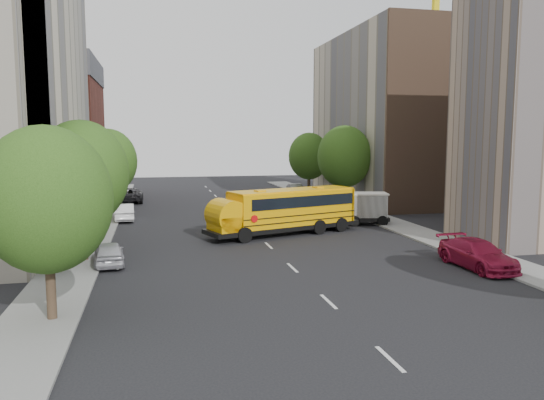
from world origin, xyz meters
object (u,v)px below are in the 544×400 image
object	(u,v)px
parked_car_1	(124,212)
parked_car_4	(312,197)
street_tree_0	(46,200)
parked_car_0	(109,253)
safari_truck	(351,208)
parked_car_2	(131,195)
school_bus	(283,209)
street_tree_2	(108,161)
street_tree_5	(309,156)
parked_car_3	(477,254)
street_tree_4	(344,157)
street_tree_1	(82,174)
parked_car_5	(296,189)

from	to	relation	value
parked_car_1	parked_car_4	xyz separation A→B (m)	(18.40, 6.76, 0.08)
street_tree_0	parked_car_0	xyz separation A→B (m)	(1.40, 8.80, -3.98)
safari_truck	parked_car_2	distance (m)	26.07
school_bus	parked_car_1	distance (m)	14.66
street_tree_0	street_tree_2	xyz separation A→B (m)	(0.00, 28.00, 0.19)
street_tree_5	school_bus	size ratio (longest dim) A/B	0.63
street_tree_0	parked_car_4	size ratio (longest dim) A/B	1.58
street_tree_2	parked_car_0	xyz separation A→B (m)	(1.40, -19.20, -4.16)
parked_car_0	parked_car_3	world-z (taller)	parked_car_3
street_tree_2	parked_car_4	distance (m)	20.51
parked_car_0	parked_car_2	world-z (taller)	parked_car_2
street_tree_0	parked_car_4	distance (m)	37.41
street_tree_4	parked_car_2	xyz separation A→B (m)	(-20.60, 9.80, -4.30)
street_tree_2	parked_car_4	world-z (taller)	street_tree_2
street_tree_1	street_tree_2	size ratio (longest dim) A/B	1.03
school_bus	safari_truck	bearing A→B (deg)	7.44
parked_car_3	street_tree_2	bearing A→B (deg)	127.67
street_tree_4	parked_car_5	bearing A→B (deg)	96.23
parked_car_0	parked_car_4	distance (m)	29.23
school_bus	street_tree_5	bearing A→B (deg)	50.62
street_tree_0	safari_truck	xyz separation A→B (m)	(19.23, 18.79, -3.29)
street_tree_5	parked_car_1	size ratio (longest dim) A/B	1.73
parked_car_1	parked_car_2	bearing A→B (deg)	-93.15
parked_car_1	parked_car_0	bearing A→B (deg)	86.85
street_tree_5	parked_car_1	bearing A→B (deg)	-143.48
street_tree_4	parked_car_1	xyz separation A→B (m)	(-20.60, -3.25, -4.36)
street_tree_0	safari_truck	distance (m)	27.08
street_tree_0	parked_car_3	distance (m)	21.31
street_tree_5	parked_car_5	distance (m)	4.35
parked_car_2	parked_car_0	bearing A→B (deg)	89.72
parked_car_5	safari_truck	bearing A→B (deg)	-92.85
street_tree_4	parked_car_4	bearing A→B (deg)	122.07
parked_car_3	street_tree_1	bearing A→B (deg)	160.55
safari_truck	parked_car_3	bearing A→B (deg)	-72.15
school_bus	parked_car_5	distance (m)	26.38
street_tree_1	street_tree_2	bearing A→B (deg)	90.00
school_bus	parked_car_4	xyz separation A→B (m)	(6.97, 15.87, -1.05)
street_tree_5	parked_car_1	xyz separation A→B (m)	(-20.60, -15.25, -3.99)
parked_car_3	street_tree_0	bearing A→B (deg)	-172.25
parked_car_4	parked_car_5	xyz separation A→B (m)	(0.80, 9.31, -0.13)
school_bus	parked_car_3	xyz separation A→B (m)	(7.77, -11.82, -1.09)
street_tree_1	parked_car_4	xyz separation A→B (m)	(19.80, 21.51, -4.15)
street_tree_0	school_bus	distance (m)	20.42
street_tree_1	street_tree_4	distance (m)	28.43
parked_car_3	parked_car_4	size ratio (longest dim) A/B	1.11
parked_car_2	parked_car_4	xyz separation A→B (m)	(18.40, -6.29, 0.03)
street_tree_2	parked_car_3	xyz separation A→B (m)	(20.60, -24.18, -4.07)
parked_car_3	parked_car_2	bearing A→B (deg)	116.71
street_tree_2	parked_car_5	xyz separation A→B (m)	(20.60, 12.82, -4.16)
street_tree_4	school_bus	world-z (taller)	street_tree_4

